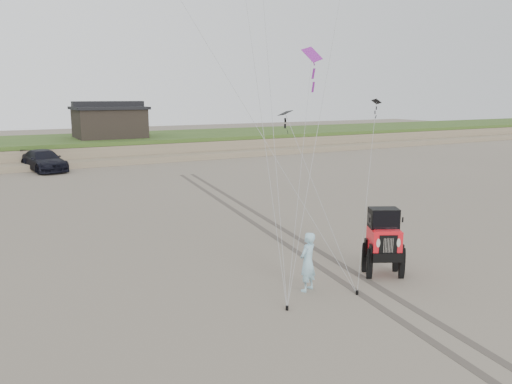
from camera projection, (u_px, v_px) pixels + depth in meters
The scene contains 10 objects.
ground at pixel (344, 295), 14.23m from camera, with size 160.00×160.00×0.00m, color #6B6054.
dune_ridge at pixel (88, 148), 46.28m from camera, with size 160.00×14.25×1.73m.
cabin at pixel (109, 121), 46.34m from camera, with size 6.40×5.40×3.35m.
truck_c at pixel (44, 161), 37.48m from camera, with size 2.19×5.38×1.56m, color black.
jeep at pixel (384, 249), 15.62m from camera, with size 1.98×4.60×1.71m, color red, non-canonical shape.
man at pixel (308, 262), 14.40m from camera, with size 0.64×0.42×1.75m, color #86BDD0.
kite_flock at pixel (301, 2), 20.66m from camera, with size 8.11×6.80×10.29m.
stake_main at pixel (287, 308), 13.21m from camera, with size 0.08×0.08×0.12m, color black.
stake_aux at pixel (357, 293), 14.24m from camera, with size 0.08×0.08×0.12m, color black.
tire_tracks at pixel (265, 224), 22.05m from camera, with size 5.22×29.74×0.01m.
Camera 1 is at (-8.69, -10.51, 5.60)m, focal length 35.00 mm.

